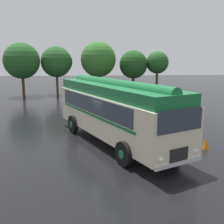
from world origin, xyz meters
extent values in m
plane|color=black|center=(0.00, 0.00, 0.00)|extent=(120.00, 120.00, 0.00)
cube|color=beige|center=(0.03, 0.19, 1.60)|extent=(6.42, 10.14, 2.10)
cube|color=#196B38|center=(0.03, 0.19, 2.93)|extent=(6.16, 9.87, 0.56)
cylinder|color=#196B38|center=(0.03, 0.19, 3.19)|extent=(4.49, 8.89, 0.60)
cube|color=#2D3842|center=(1.06, 0.99, 2.17)|extent=(3.35, 7.29, 0.84)
cube|color=#2D3842|center=(-1.24, -0.06, 2.17)|extent=(3.35, 7.29, 0.84)
cube|color=#196B38|center=(1.10, 0.90, 1.63)|extent=(3.43, 7.47, 0.12)
cube|color=#196B38|center=(-1.20, -0.15, 1.63)|extent=(3.43, 7.47, 0.12)
cube|color=#2D3842|center=(2.11, -4.37, 2.27)|extent=(2.02, 0.95, 0.88)
cube|color=black|center=(2.11, -4.38, 0.90)|extent=(0.84, 0.43, 0.56)
cube|color=silver|center=(2.12, -4.39, 0.57)|extent=(2.20, 1.08, 0.16)
sphere|color=white|center=(2.94, -4.01, 0.87)|extent=(0.22, 0.22, 0.22)
sphere|color=white|center=(1.30, -4.76, 0.87)|extent=(0.22, 0.22, 0.22)
cylinder|color=black|center=(2.50, -2.09, 0.55)|extent=(0.71, 1.12, 1.10)
cylinder|color=#196B38|center=(2.50, -2.09, 0.55)|extent=(0.45, 0.48, 0.39)
cylinder|color=black|center=(0.14, -3.17, 0.55)|extent=(0.71, 1.12, 1.10)
cylinder|color=#196B38|center=(0.14, -3.17, 0.55)|extent=(0.45, 0.48, 0.39)
cylinder|color=black|center=(0.01, 3.37, 0.55)|extent=(0.71, 1.12, 1.10)
cylinder|color=#196B38|center=(0.01, 3.37, 0.55)|extent=(0.45, 0.48, 0.39)
cylinder|color=black|center=(-2.35, 2.29, 0.55)|extent=(0.71, 1.12, 1.10)
cylinder|color=#196B38|center=(-2.35, 2.29, 0.55)|extent=(0.45, 0.48, 0.39)
cube|color=#4C5156|center=(-2.80, 13.59, 0.67)|extent=(1.85, 4.26, 0.70)
cube|color=#4C5156|center=(-2.80, 13.74, 1.34)|extent=(1.58, 2.24, 0.64)
cube|color=#2D3842|center=(-2.04, 13.77, 1.34)|extent=(0.10, 1.93, 0.50)
cube|color=#2D3842|center=(-3.56, 13.72, 1.34)|extent=(0.10, 1.93, 0.50)
cylinder|color=black|center=(-1.87, 12.32, 0.32)|extent=(0.22, 0.65, 0.64)
cylinder|color=black|center=(-3.63, 12.26, 0.32)|extent=(0.22, 0.65, 0.64)
cylinder|color=black|center=(-1.96, 14.93, 0.32)|extent=(0.22, 0.65, 0.64)
cylinder|color=black|center=(-3.72, 14.86, 0.32)|extent=(0.22, 0.65, 0.64)
cube|color=#B7BABF|center=(-0.18, 13.43, 0.67)|extent=(2.04, 4.32, 0.70)
cube|color=#B7BABF|center=(-0.20, 13.58, 1.34)|extent=(1.67, 2.30, 0.64)
cube|color=#2D3842|center=(0.56, 13.64, 1.34)|extent=(0.18, 1.93, 0.50)
cube|color=#2D3842|center=(-0.95, 13.52, 1.34)|extent=(0.18, 1.93, 0.50)
cylinder|color=black|center=(0.80, 12.21, 0.32)|extent=(0.25, 0.65, 0.64)
cylinder|color=black|center=(-0.95, 12.06, 0.32)|extent=(0.25, 0.65, 0.64)
cylinder|color=black|center=(0.59, 14.80, 0.32)|extent=(0.25, 0.65, 0.64)
cylinder|color=black|center=(-1.17, 14.66, 0.32)|extent=(0.25, 0.65, 0.64)
cylinder|color=#4C3823|center=(-9.46, 19.38, 1.34)|extent=(0.34, 0.34, 2.68)
sphere|color=#235623|center=(-9.46, 19.38, 4.31)|extent=(4.35, 4.35, 4.35)
sphere|color=#235623|center=(-9.70, 19.42, 4.58)|extent=(3.13, 3.13, 3.13)
cylinder|color=#4C3823|center=(-5.47, 20.57, 1.36)|extent=(0.30, 0.30, 2.72)
sphere|color=#235623|center=(-5.47, 20.57, 4.17)|extent=(3.88, 3.88, 3.88)
sphere|color=#235623|center=(-4.95, 20.80, 4.19)|extent=(2.99, 2.99, 2.99)
cylinder|color=#4C3823|center=(-0.14, 20.57, 1.39)|extent=(0.33, 0.33, 2.78)
sphere|color=#336B28|center=(-0.14, 20.57, 4.47)|extent=(4.51, 4.51, 4.51)
sphere|color=#336B28|center=(-0.17, 20.38, 4.58)|extent=(3.56, 3.56, 3.56)
cylinder|color=#4C3823|center=(4.50, 21.08, 1.21)|extent=(0.37, 0.37, 2.42)
sphere|color=#1E4C1E|center=(4.50, 21.08, 3.81)|extent=(3.70, 3.70, 3.70)
sphere|color=#1E4C1E|center=(4.62, 21.18, 3.73)|extent=(2.05, 2.05, 2.05)
cylinder|color=#4C3823|center=(7.68, 20.91, 1.49)|extent=(0.32, 0.32, 2.97)
sphere|color=#235623|center=(7.68, 20.91, 4.08)|extent=(2.95, 2.95, 2.95)
sphere|color=#235623|center=(7.69, 21.17, 4.35)|extent=(1.73, 1.73, 1.73)
cone|color=orange|center=(4.60, -1.33, 0.28)|extent=(0.36, 0.36, 0.55)
camera|label=1|loc=(-1.27, -13.68, 4.53)|focal=42.00mm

